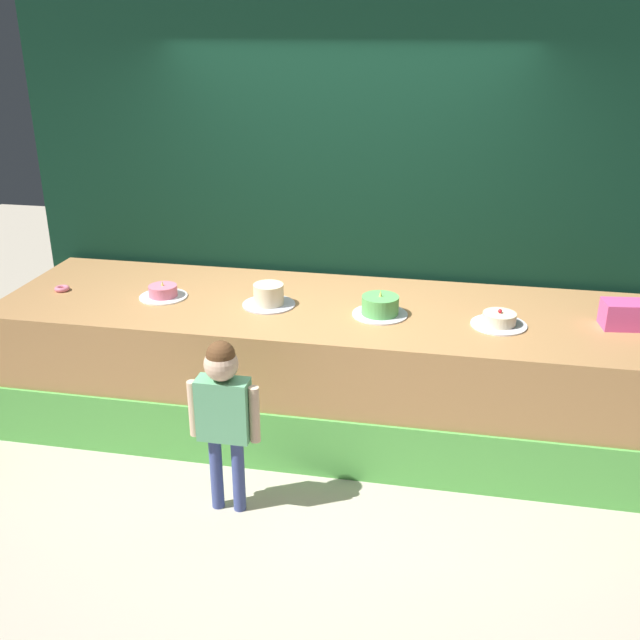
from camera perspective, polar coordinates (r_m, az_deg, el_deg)
ground_plane at (r=4.66m, az=-1.01°, el=-11.85°), size 12.00×12.00×0.00m
stage_platform at (r=4.95m, az=0.44°, el=-3.66°), size 4.30×1.26×0.89m
curtain_backdrop at (r=5.28m, az=1.94°, el=10.02°), size 4.68×0.08×2.97m
child_figure at (r=4.05m, az=-7.53°, el=-6.50°), size 0.41×0.19×1.05m
pink_box at (r=4.78m, az=22.55°, el=0.39°), size 0.27×0.20×0.16m
donut at (r=5.33m, az=-19.44°, el=2.32°), size 0.10×0.10×0.03m
cake_far_left at (r=5.01m, az=-12.12°, el=2.12°), size 0.32×0.32×0.12m
cake_center_left at (r=4.77m, az=-4.02°, el=1.88°), size 0.35×0.35×0.14m
cake_center_right at (r=4.62m, az=4.70°, el=1.06°), size 0.35×0.35×0.17m
cake_far_right at (r=4.58m, az=13.77°, el=-0.01°), size 0.34×0.34×0.11m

